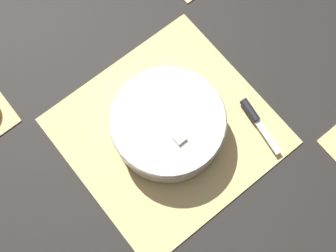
# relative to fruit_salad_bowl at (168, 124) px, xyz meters

# --- Properties ---
(ground_plane) EXTENTS (6.00, 6.00, 0.00)m
(ground_plane) POSITION_rel_fruit_salad_bowl_xyz_m (0.00, 0.00, -0.05)
(ground_plane) COLOR black
(bamboo_mat_center) EXTENTS (0.41, 0.42, 0.01)m
(bamboo_mat_center) POSITION_rel_fruit_salad_bowl_xyz_m (0.00, 0.00, -0.04)
(bamboo_mat_center) COLOR #D6B775
(bamboo_mat_center) RESTS_ON ground_plane
(fruit_salad_bowl) EXTENTS (0.24, 0.24, 0.08)m
(fruit_salad_bowl) POSITION_rel_fruit_salad_bowl_xyz_m (0.00, 0.00, 0.00)
(fruit_salad_bowl) COLOR silver
(fruit_salad_bowl) RESTS_ON bamboo_mat_center
(paring_knife) EXTENTS (0.14, 0.04, 0.02)m
(paring_knife) POSITION_rel_fruit_salad_bowl_xyz_m (-0.09, -0.17, -0.03)
(paring_knife) COLOR silver
(paring_knife) RESTS_ON bamboo_mat_center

